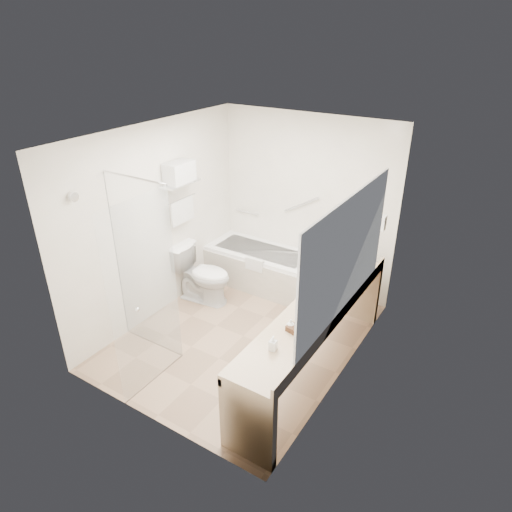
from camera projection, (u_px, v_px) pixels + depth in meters
The scene contains 25 objects.
floor at pixel (243, 336), 5.72m from camera, with size 3.20×3.20×0.00m, color tan.
ceiling at pixel (240, 135), 4.59m from camera, with size 2.60×3.20×0.10m, color white.
wall_back at pixel (306, 204), 6.36m from camera, with size 2.60×0.10×2.50m, color silver.
wall_front at pixel (139, 314), 3.95m from camera, with size 2.60×0.10×2.50m, color silver.
wall_left at pixel (157, 223), 5.78m from camera, with size 0.10×3.20×2.50m, color silver.
wall_right at pixel (350, 277), 4.54m from camera, with size 0.10×3.20×2.50m, color silver.
bathtub at pixel (261, 267), 6.77m from camera, with size 1.60×0.73×0.59m.
grab_bar_short at pixel (247, 212), 6.92m from camera, with size 0.03×0.03×0.40m, color silver.
grab_bar_long at pixel (301, 205), 6.36m from camera, with size 0.03×0.03×0.60m, color silver.
shower_enclosure at pixel (144, 280), 4.84m from camera, with size 0.96×0.91×2.11m.
towel_shelf at pixel (180, 179), 5.75m from camera, with size 0.24×0.55×0.81m.
vanity_counter at pixel (315, 326), 4.83m from camera, with size 0.55×2.70×0.95m.
sink at pixel (334, 295), 5.04m from camera, with size 0.40×0.52×0.14m, color white.
faucet at pixel (347, 290), 4.92m from camera, with size 0.03×0.03×0.14m, color silver.
mirror at pixel (346, 256), 4.29m from camera, with size 0.02×2.00×1.20m, color #ADB1B9.
hairdryer_unit at pixel (382, 223), 5.26m from camera, with size 0.08×0.10×0.18m, color silver.
toilet at pixel (203, 275), 6.31m from camera, with size 0.46×0.82×0.80m, color white.
amenity_basket at pixel (296, 330), 4.37m from camera, with size 0.17×0.11×0.06m, color #4D301B.
soap_bottle_a at pixel (273, 347), 4.13m from camera, with size 0.07×0.15×0.07m, color silver.
soap_bottle_b at pixel (291, 325), 4.42m from camera, with size 0.08×0.11×0.08m, color silver.
water_bottle_left at pixel (343, 271), 5.27m from camera, with size 0.07×0.07×0.22m.
water_bottle_mid at pixel (361, 256), 5.64m from camera, with size 0.06×0.06×0.19m.
water_bottle_right at pixel (354, 253), 5.67m from camera, with size 0.07×0.07×0.22m.
drinking_glass_near at pixel (343, 268), 5.44m from camera, with size 0.07×0.07×0.09m, color silver.
drinking_glass_far at pixel (339, 282), 5.15m from camera, with size 0.08×0.08×0.10m, color silver.
Camera 1 is at (2.62, -3.84, 3.50)m, focal length 32.00 mm.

